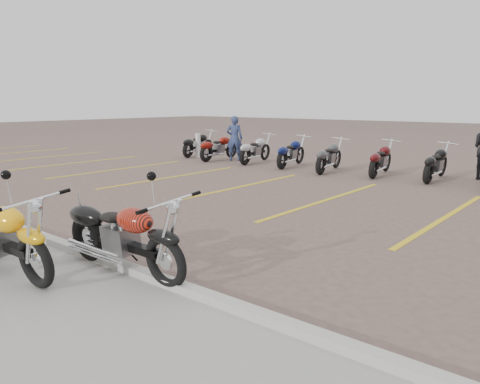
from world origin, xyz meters
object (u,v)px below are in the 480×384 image
at_px(flame_cruiser, 123,239).
at_px(person_a, 234,138).
at_px(bollard, 198,145).
at_px(yellow_cruiser, 2,238).

height_order(flame_cruiser, person_a, person_a).
height_order(flame_cruiser, bollard, bollard).
relative_size(flame_cruiser, bollard, 2.38).
xyz_separation_m(yellow_cruiser, bollard, (-7.57, 11.36, 0.01)).
bearing_deg(yellow_cruiser, person_a, 114.23).
distance_m(yellow_cruiser, person_a, 12.74).
bearing_deg(yellow_cruiser, bollard, 121.74).
relative_size(flame_cruiser, person_a, 1.35).
relative_size(yellow_cruiser, bollard, 2.42).
xyz_separation_m(yellow_cruiser, flame_cruiser, (1.24, 1.04, -0.01)).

